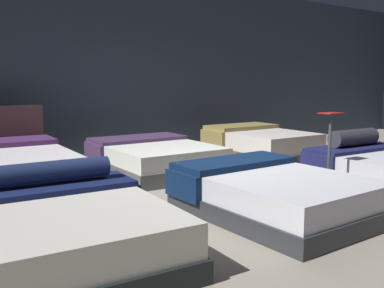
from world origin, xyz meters
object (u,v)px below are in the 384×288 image
object	(u,v)px
bed_1	(273,193)
bed_5	(260,144)
bed_3	(7,169)
bed_4	(155,157)
bed_0	(70,230)
price_sign	(329,164)

from	to	relation	value
bed_1	bed_5	xyz separation A→B (m)	(2.30, 2.74, 0.04)
bed_1	bed_3	world-z (taller)	bed_3
bed_1	bed_4	world-z (taller)	bed_1
bed_0	price_sign	size ratio (longest dim) A/B	1.84
bed_0	bed_1	size ratio (longest dim) A/B	0.94
bed_4	bed_1	bearing A→B (deg)	-90.39
bed_3	bed_5	world-z (taller)	bed_3
bed_0	bed_1	bearing A→B (deg)	1.97
bed_0	bed_1	world-z (taller)	bed_0
bed_3	bed_5	xyz separation A→B (m)	(4.55, -0.08, -0.02)
bed_1	bed_5	size ratio (longest dim) A/B	1.07
bed_3	price_sign	bearing A→B (deg)	-36.90
bed_1	bed_0	bearing A→B (deg)	177.12
bed_3	bed_5	bearing A→B (deg)	0.08
price_sign	bed_4	bearing A→B (deg)	113.66
bed_0	bed_5	world-z (taller)	bed_0
bed_0	bed_1	xyz separation A→B (m)	(2.29, -0.03, -0.01)
bed_4	bed_5	world-z (taller)	bed_5
bed_1	bed_3	size ratio (longest dim) A/B	0.98
bed_4	price_sign	size ratio (longest dim) A/B	1.94
bed_0	bed_4	xyz separation A→B (m)	(2.30, 2.72, -0.01)
bed_4	price_sign	distance (m)	2.82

